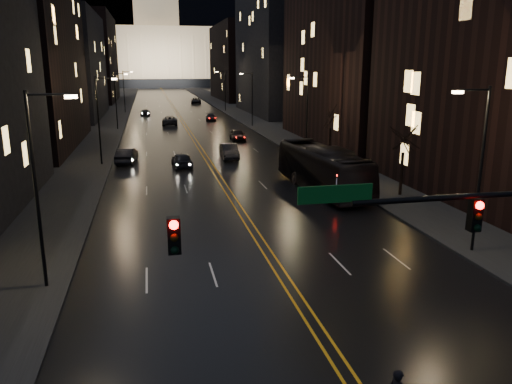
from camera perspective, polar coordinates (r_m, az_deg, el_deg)
road at (r=143.20m, az=-9.77°, el=10.03°), size 20.00×320.00×0.02m
sidewalk_left at (r=143.30m, az=-15.45°, el=9.76°), size 8.00×320.00×0.16m
sidewalk_right at (r=144.46m, az=-4.13°, el=10.26°), size 8.00×320.00×0.16m
center_line at (r=143.20m, az=-9.77°, el=10.04°), size 0.62×320.00×0.01m
building_left_mid at (r=68.52m, az=-25.78°, el=16.24°), size 12.00×30.00×28.00m
building_left_far at (r=105.80m, az=-20.79°, el=13.35°), size 12.00×34.00×20.00m
building_left_dist at (r=153.48m, az=-18.24°, el=14.29°), size 12.00×40.00×24.00m
building_right_mid at (r=108.19m, az=2.50°, el=15.81°), size 12.00×34.00×26.00m
building_right_dist at (r=155.10m, az=-2.09°, el=14.59°), size 12.00×40.00×22.00m
capitol at (r=262.90m, az=-11.14°, el=15.53°), size 90.00×50.00×58.50m
streetlamp_right_near at (r=28.68m, az=24.08°, el=3.16°), size 2.13×0.25×9.00m
streetlamp_left_near at (r=23.75m, az=-23.49°, el=1.14°), size 2.13×0.25×9.00m
streetlamp_right_mid at (r=55.56m, az=5.68°, el=9.10°), size 2.13×0.25×9.00m
streetlamp_left_mid at (r=53.18m, az=-17.39°, el=8.31°), size 2.13×0.25×9.00m
streetlamp_right_far at (r=84.56m, az=-0.57°, el=10.91°), size 2.13×0.25×9.00m
streetlamp_left_far at (r=83.01m, az=-15.61°, el=10.33°), size 2.13×0.25×9.00m
streetlamp_right_dist at (r=114.08m, az=-3.64°, el=11.74°), size 2.13×0.25×9.00m
streetlamp_left_dist at (r=112.94m, az=-14.77°, el=11.29°), size 2.13×0.25×9.00m
tree_right_mid at (r=39.95m, az=16.55°, el=5.80°), size 2.40×2.40×6.65m
tree_right_far at (r=54.44m, az=8.52°, el=8.33°), size 2.40×2.40×6.65m
bus at (r=41.08m, az=7.59°, el=2.65°), size 4.09×13.31×3.65m
oncoming_car_a at (r=50.88m, az=-8.46°, el=3.64°), size 2.10×4.61×1.53m
oncoming_car_b at (r=54.33m, az=-14.56°, el=4.05°), size 2.33×5.09×1.62m
oncoming_car_c at (r=88.46m, az=-9.82°, el=8.04°), size 2.86×5.66×1.54m
oncoming_car_d at (r=106.12m, az=-12.55°, el=8.86°), size 2.08×4.66×1.33m
receding_car_a at (r=55.23m, az=-3.05°, el=4.64°), size 1.93×4.96×1.61m
receding_car_b at (r=68.72m, az=-2.12°, el=6.53°), size 1.98×4.67×1.57m
receding_car_c at (r=94.15m, az=-5.18°, el=8.49°), size 2.32×4.74×1.33m
receding_car_d at (r=138.35m, az=-6.86°, el=10.32°), size 3.15×5.87×1.57m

